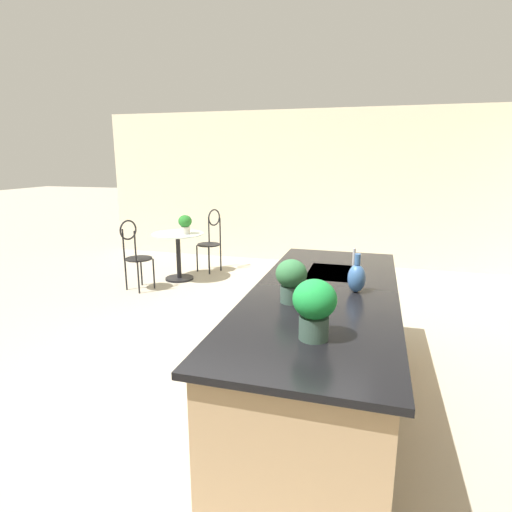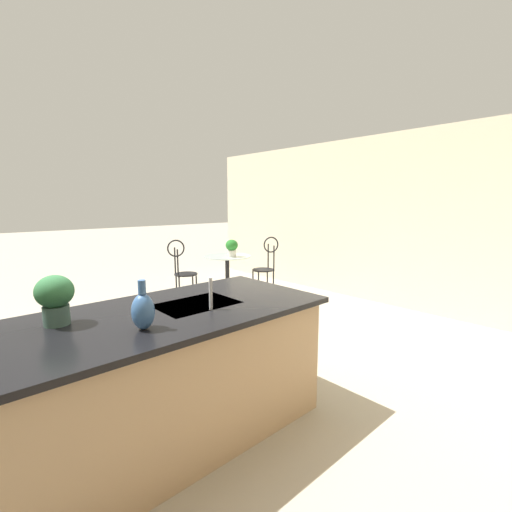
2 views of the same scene
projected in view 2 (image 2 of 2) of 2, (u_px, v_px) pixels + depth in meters
name	position (u px, v px, depth m)	size (l,w,h in m)	color
ground_plane	(123.00, 389.00, 3.10)	(40.00, 40.00, 0.00)	#B2A893
wall_left_window	(376.00, 220.00, 5.72)	(0.12, 7.80, 2.70)	beige
kitchen_island	(125.00, 390.00, 2.21)	(2.80, 1.06, 0.92)	tan
bistro_table	(227.00, 273.00, 5.98)	(0.80, 0.80, 0.74)	black
chair_near_window	(266.00, 263.00, 6.18)	(0.52, 0.49, 1.04)	black
chair_by_island	(182.00, 268.00, 5.76)	(0.52, 0.49, 1.04)	black
sink_faucet	(211.00, 294.00, 2.36)	(0.02, 0.02, 0.22)	#B2B5BA
potted_plant_on_table	(232.00, 247.00, 5.80)	(0.21, 0.21, 0.29)	beige
potted_plant_counter_near	(55.00, 297.00, 2.05)	(0.21, 0.21, 0.30)	#385147
vase_on_counter	(143.00, 311.00, 1.99)	(0.13, 0.13, 0.29)	#386099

